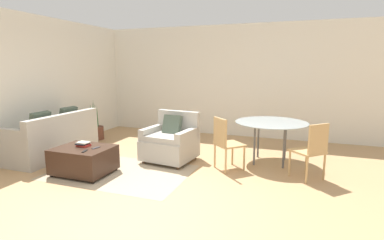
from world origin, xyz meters
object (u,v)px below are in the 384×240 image
object	(u,v)px
ottoman	(84,159)
book_stack	(83,144)
couch	(53,141)
armchair	(171,142)
tv_remote_secondary	(85,151)
dining_chair_near_right	(312,148)
tv_remote_primary	(96,148)
potted_plant	(95,130)
dining_chair_near_left	(225,140)
dining_table	(271,126)

from	to	relation	value
ottoman	book_stack	distance (m)	0.25
couch	armchair	xyz separation A→B (m)	(2.27, 0.53, 0.04)
armchair	tv_remote_secondary	bearing A→B (deg)	-123.82
book_stack	dining_chair_near_right	distance (m)	3.65
book_stack	tv_remote_primary	distance (m)	0.27
potted_plant	armchair	bearing A→B (deg)	-20.59
ottoman	dining_chair_near_right	xyz separation A→B (m)	(3.49, 0.96, 0.28)
couch	ottoman	size ratio (longest dim) A/B	2.00
couch	tv_remote_secondary	xyz separation A→B (m)	(1.40, -0.77, 0.14)
book_stack	dining_chair_near_left	distance (m)	2.35
couch	dining_table	bearing A→B (deg)	14.55
armchair	tv_remote_primary	world-z (taller)	armchair
armchair	ottoman	bearing A→B (deg)	-132.94
tv_remote_primary	dining_chair_near_left	bearing A→B (deg)	25.84
ottoman	dining_chair_near_left	size ratio (longest dim) A/B	0.99
armchair	dining_chair_near_right	bearing A→B (deg)	-3.99
ottoman	tv_remote_secondary	size ratio (longest dim) A/B	5.75
dining_chair_near_left	book_stack	bearing A→B (deg)	-157.57
armchair	dining_table	bearing A→B (deg)	16.23
book_stack	dining_table	distance (m)	3.27
ottoman	armchair	bearing A→B (deg)	47.06
couch	book_stack	distance (m)	1.30
ottoman	potted_plant	bearing A→B (deg)	123.54
couch	dining_table	world-z (taller)	couch
ottoman	potted_plant	size ratio (longest dim) A/B	0.91
ottoman	tv_remote_secondary	distance (m)	0.32
couch	tv_remote_primary	distance (m)	1.55
tv_remote_secondary	dining_chair_near_left	xyz separation A→B (m)	(1.95, 1.13, 0.07)
ottoman	dining_chair_near_right	size ratio (longest dim) A/B	0.99
ottoman	dining_table	world-z (taller)	dining_table
dining_chair_near_left	potted_plant	bearing A→B (deg)	162.86
couch	potted_plant	bearing A→B (deg)	95.00
potted_plant	dining_chair_near_left	distance (m)	3.64
tv_remote_secondary	dining_chair_near_left	distance (m)	2.25
book_stack	dining_chair_near_left	bearing A→B (deg)	22.43
armchair	book_stack	xyz separation A→B (m)	(-1.10, -1.07, 0.12)
ottoman	book_stack	xyz separation A→B (m)	(-0.05, 0.06, 0.24)
tv_remote_primary	dining_table	world-z (taller)	dining_table
ottoman	dining_chair_near_left	world-z (taller)	dining_chair_near_left
tv_remote_primary	dining_chair_near_left	world-z (taller)	dining_chair_near_left
armchair	dining_chair_near_right	size ratio (longest dim) A/B	1.06
armchair	potted_plant	bearing A→B (deg)	159.41
potted_plant	book_stack	bearing A→B (deg)	-56.58
tv_remote_primary	dining_chair_near_left	distance (m)	2.12
armchair	tv_remote_primary	distance (m)	1.37
book_stack	dining_chair_near_right	bearing A→B (deg)	14.24
book_stack	tv_remote_secondary	world-z (taller)	book_stack
potted_plant	dining_chair_near_left	world-z (taller)	potted_plant
dining_chair_near_left	ottoman	bearing A→B (deg)	-155.70
dining_chair_near_right	dining_table	bearing A→B (deg)	135.00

